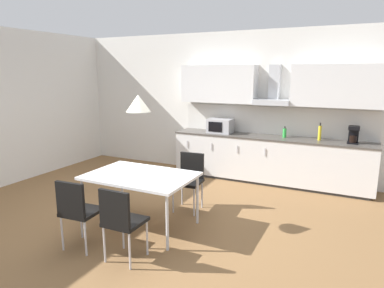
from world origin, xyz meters
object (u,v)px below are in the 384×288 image
Objects in this scene: coffee_maker at (354,135)px; bottle_yellow at (320,133)px; dining_table at (141,178)px; pendant_lamp at (138,103)px; bottle_green at (285,133)px; microwave at (220,126)px; chair_far_right at (190,175)px; chair_near_right at (121,217)px; chair_near_left at (77,208)px.

coffee_maker is 0.94× the size of bottle_yellow.
pendant_lamp is (0.00, 0.00, 1.00)m from dining_table.
bottle_green is at bearing 63.84° from dining_table.
microwave is 1.88m from bottle_yellow.
pendant_lamp is at bearing -125.54° from bottle_yellow.
dining_table is 0.93m from chair_far_right.
chair_far_right reaches higher than dining_table.
chair_near_right is at bearing -69.63° from pendant_lamp.
pendant_lamp is (-0.32, 0.86, 1.16)m from chair_near_right.
chair_near_right is (0.32, -0.86, -0.16)m from dining_table.
pendant_lamp is at bearing 0.00° from dining_table.
chair_far_right is at bearing -82.99° from microwave.
microwave reaches higher than chair_far_right.
microwave is at bearing 88.17° from pendant_lamp.
coffee_maker is 2.93m from chair_far_right.
chair_near_left is (-0.31, -0.86, -0.16)m from dining_table.
chair_near_left is (-0.63, 0.00, 0.00)m from chair_near_right.
bottle_yellow is 3.45m from pendant_lamp.
bottle_yellow is 4.30m from chair_near_left.
chair_near_right is 1.72m from chair_far_right.
bottle_green is 2.21m from chair_far_right.
chair_near_right is 1.00× the size of chair_near_left.
microwave reaches higher than chair_near_left.
chair_near_left is 1.83m from chair_far_right.
chair_far_right is at bearing -118.76° from bottle_green.
pendant_lamp is at bearing -91.83° from microwave.
dining_table is at bearing -116.16° from bottle_green.
bottle_green is 0.65× the size of pendant_lamp.
bottle_yellow is 3.40m from dining_table.
chair_near_right is 1.48m from pendant_lamp.
bottle_green is 0.24× the size of chair_near_right.
dining_table is 4.43× the size of pendant_lamp.
microwave is 0.55× the size of chair_near_left.
bottle_green is at bearing 178.77° from coffee_maker.
microwave is 2.78m from pendant_lamp.
coffee_maker is at bearing 40.30° from chair_far_right.
microwave reaches higher than bottle_green.
microwave is at bearing 93.74° from chair_near_right.
bottle_yellow is at bearing 57.74° from chair_near_left.
chair_near_right is (0.23, -3.56, -0.50)m from microwave.
microwave is at bearing -178.37° from bottle_yellow.
chair_near_left is at bearing -110.02° from pendant_lamp.
bottle_yellow is at bearing 54.46° from pendant_lamp.
dining_table is 1.63× the size of chair_near_right.
dining_table is 0.93m from chair_near_left.
coffee_maker is 0.34× the size of chair_near_left.
microwave is 1.51× the size of bottle_yellow.
pendant_lamp is (-1.35, -2.75, 0.72)m from bottle_green.
coffee_maker is 0.34× the size of chair_near_right.
coffee_maker is at bearing 58.52° from chair_near_right.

